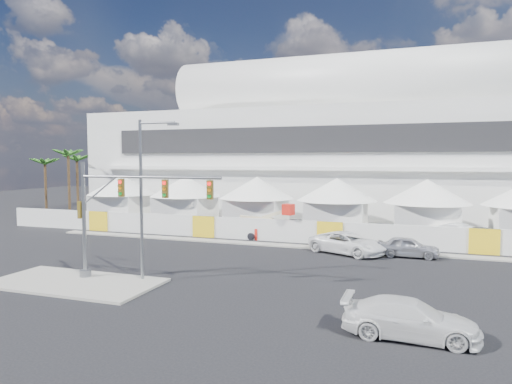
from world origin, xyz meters
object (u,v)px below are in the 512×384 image
(pickup_curb, at_px, (348,243))
(streetlight_median, at_px, (145,188))
(sedan_silver, at_px, (408,247))
(lot_car_a, at_px, (460,233))
(pickup_near, at_px, (410,319))
(traffic_mast, at_px, (112,214))
(boom_lift, at_px, (253,228))

(pickup_curb, xyz_separation_m, streetlight_median, (-10.30, -12.24, 4.77))
(sedan_silver, height_order, streetlight_median, streetlight_median)
(sedan_silver, distance_m, streetlight_median, 19.97)
(sedan_silver, height_order, lot_car_a, lot_car_a)
(pickup_near, height_order, lot_car_a, lot_car_a)
(traffic_mast, bearing_deg, sedan_silver, 38.63)
(pickup_near, bearing_deg, boom_lift, 35.31)
(traffic_mast, relative_size, streetlight_median, 1.00)
(lot_car_a, relative_size, streetlight_median, 0.51)
(pickup_near, xyz_separation_m, lot_car_a, (3.99, 24.69, 0.01))
(pickup_near, distance_m, lot_car_a, 25.01)
(pickup_curb, relative_size, boom_lift, 0.87)
(sedan_silver, relative_size, pickup_curb, 0.74)
(pickup_curb, xyz_separation_m, boom_lift, (-9.39, 4.36, 0.08))
(streetlight_median, bearing_deg, boom_lift, 86.85)
(sedan_silver, xyz_separation_m, traffic_mast, (-16.58, -13.25, 3.32))
(traffic_mast, xyz_separation_m, streetlight_median, (1.80, 0.72, 1.53))
(sedan_silver, xyz_separation_m, pickup_curb, (-4.47, -0.29, 0.07))
(traffic_mast, bearing_deg, pickup_curb, 46.95)
(sedan_silver, height_order, boom_lift, boom_lift)
(sedan_silver, xyz_separation_m, pickup_near, (0.33, -16.49, 0.03))
(lot_car_a, xyz_separation_m, traffic_mast, (-20.89, -21.45, 3.29))
(pickup_curb, relative_size, streetlight_median, 0.64)
(traffic_mast, distance_m, streetlight_median, 2.47)
(streetlight_median, height_order, boom_lift, streetlight_median)
(lot_car_a, height_order, streetlight_median, streetlight_median)
(sedan_silver, height_order, pickup_near, pickup_near)
(traffic_mast, height_order, boom_lift, traffic_mast)
(lot_car_a, bearing_deg, traffic_mast, 164.49)
(pickup_curb, distance_m, boom_lift, 10.35)
(pickup_curb, distance_m, pickup_near, 16.89)
(pickup_curb, height_order, pickup_near, pickup_curb)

